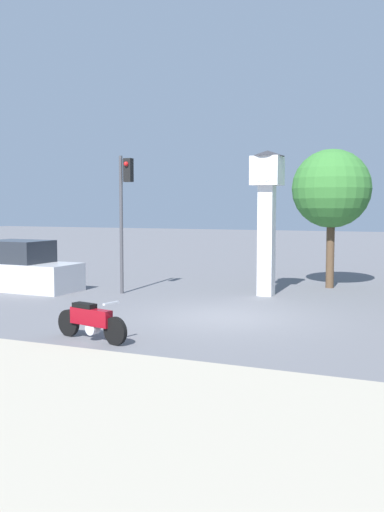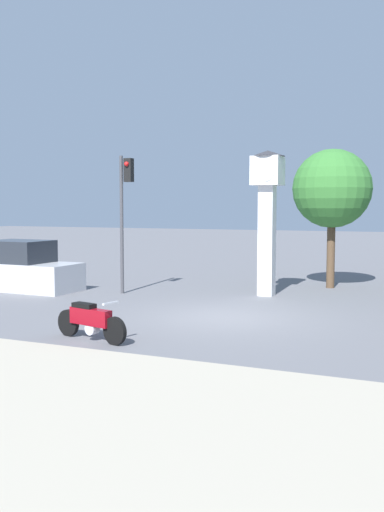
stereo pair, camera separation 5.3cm
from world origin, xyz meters
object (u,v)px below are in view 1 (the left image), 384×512
motorcycle (91,321)px  street_tree (332,189)px  traffic_light (124,200)px  parked_car (22,269)px  clock_tower (267,200)px

motorcycle → street_tree: bearing=85.2°
traffic_light → parked_car: bearing=-170.3°
clock_tower → parked_car: size_ratio=1.15×
clock_tower → parked_car: clock_tower is taller
traffic_light → street_tree: (6.30, 4.30, 0.42)m
motorcycle → traffic_light: bearing=126.7°
motorcycle → parked_car: (-6.75, 5.79, 0.30)m
traffic_light → motorcycle: bearing=-66.4°
street_tree → traffic_light: bearing=-145.7°
street_tree → parked_car: (-10.23, -4.97, -2.92)m
motorcycle → clock_tower: size_ratio=0.43×
traffic_light → clock_tower: bearing=18.0°
clock_tower → motorcycle: bearing=-102.8°
motorcycle → street_tree: size_ratio=0.40×
motorcycle → traffic_light: size_ratio=0.44×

